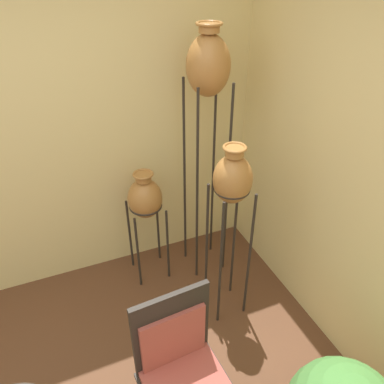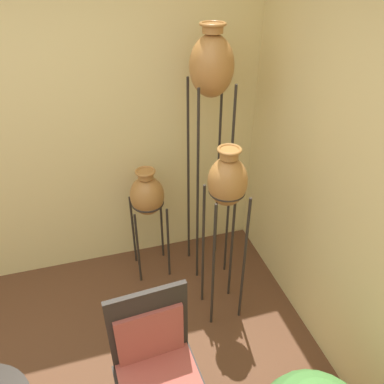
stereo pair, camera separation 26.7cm
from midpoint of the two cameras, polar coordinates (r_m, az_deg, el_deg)
The scene contains 5 objects.
wall_back at distance 2.99m, azimuth -26.68°, elevation 7.84°, with size 7.55×0.06×2.70m.
vase_stand_tall at distance 2.67m, azimuth -0.52°, elevation 17.58°, with size 0.31×0.31×2.06m.
vase_stand_medium at distance 2.44m, azimuth 3.07°, elevation 1.15°, with size 0.26×0.26×1.44m.
vase_stand_short at distance 3.01m, azimuth -9.68°, elevation -1.20°, with size 0.28×0.28×1.02m.
chair at distance 2.19m, azimuth -5.08°, elevation -25.88°, with size 0.49×0.54×1.01m.
Camera 1 is at (0.15, -0.92, 2.45)m, focal length 35.00 mm.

